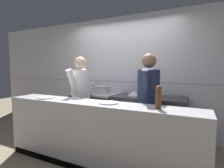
{
  "coord_description": "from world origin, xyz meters",
  "views": [
    {
      "loc": [
        1.52,
        -2.28,
        1.43
      ],
      "look_at": [
        0.06,
        0.68,
        1.15
      ],
      "focal_mm": 28.0,
      "sensor_mm": 36.0,
      "label": 1
    }
  ],
  "objects_px": {
    "oven_range": "(96,113)",
    "chefs_knife": "(148,98)",
    "mixing_bowl_steel": "(134,93)",
    "plated_dish_appetiser": "(109,103)",
    "chef_head_cook": "(81,96)",
    "plated_dish_main": "(46,98)",
    "chef_sous": "(148,102)",
    "stock_pot": "(88,87)",
    "pepper_mill": "(158,97)",
    "sauce_pot": "(103,89)"
  },
  "relations": [
    {
      "from": "oven_range",
      "to": "chefs_knife",
      "type": "height_order",
      "value": "chefs_knife"
    },
    {
      "from": "mixing_bowl_steel",
      "to": "plated_dish_appetiser",
      "type": "height_order",
      "value": "mixing_bowl_steel"
    },
    {
      "from": "plated_dish_appetiser",
      "to": "chef_head_cook",
      "type": "xyz_separation_m",
      "value": [
        -0.86,
        0.52,
        -0.04
      ]
    },
    {
      "from": "plated_dish_main",
      "to": "chef_sous",
      "type": "bearing_deg",
      "value": 20.9
    },
    {
      "from": "chefs_knife",
      "to": "oven_range",
      "type": "bearing_deg",
      "value": 172.15
    },
    {
      "from": "chef_head_cook",
      "to": "stock_pot",
      "type": "bearing_deg",
      "value": 116.49
    },
    {
      "from": "chefs_knife",
      "to": "chef_head_cook",
      "type": "bearing_deg",
      "value": -157.44
    },
    {
      "from": "chefs_knife",
      "to": "chef_sous",
      "type": "distance_m",
      "value": 0.49
    },
    {
      "from": "plated_dish_main",
      "to": "plated_dish_appetiser",
      "type": "bearing_deg",
      "value": 3.16
    },
    {
      "from": "plated_dish_appetiser",
      "to": "plated_dish_main",
      "type": "bearing_deg",
      "value": -176.84
    },
    {
      "from": "chef_head_cook",
      "to": "chef_sous",
      "type": "distance_m",
      "value": 1.27
    },
    {
      "from": "oven_range",
      "to": "chef_sous",
      "type": "xyz_separation_m",
      "value": [
        1.34,
        -0.64,
        0.47
      ]
    },
    {
      "from": "plated_dish_appetiser",
      "to": "pepper_mill",
      "type": "height_order",
      "value": "pepper_mill"
    },
    {
      "from": "chef_head_cook",
      "to": "plated_dish_main",
      "type": "bearing_deg",
      "value": -111.4
    },
    {
      "from": "stock_pot",
      "to": "chefs_knife",
      "type": "xyz_separation_m",
      "value": [
        1.43,
        -0.2,
        -0.11
      ]
    },
    {
      "from": "chefs_knife",
      "to": "chef_sous",
      "type": "bearing_deg",
      "value": -74.1
    },
    {
      "from": "chefs_knife",
      "to": "chef_head_cook",
      "type": "xyz_separation_m",
      "value": [
        -1.14,
        -0.47,
        0.01
      ]
    },
    {
      "from": "mixing_bowl_steel",
      "to": "oven_range",
      "type": "bearing_deg",
      "value": -178.73
    },
    {
      "from": "plated_dish_appetiser",
      "to": "pepper_mill",
      "type": "xyz_separation_m",
      "value": [
        0.68,
        -0.03,
        0.14
      ]
    },
    {
      "from": "oven_range",
      "to": "mixing_bowl_steel",
      "type": "bearing_deg",
      "value": 1.27
    },
    {
      "from": "sauce_pot",
      "to": "chefs_knife",
      "type": "relative_size",
      "value": 1.04
    },
    {
      "from": "mixing_bowl_steel",
      "to": "pepper_mill",
      "type": "height_order",
      "value": "pepper_mill"
    },
    {
      "from": "plated_dish_main",
      "to": "stock_pot",
      "type": "bearing_deg",
      "value": 90.99
    },
    {
      "from": "chefs_knife",
      "to": "mixing_bowl_steel",
      "type": "bearing_deg",
      "value": 150.03
    },
    {
      "from": "stock_pot",
      "to": "mixing_bowl_steel",
      "type": "distance_m",
      "value": 1.11
    },
    {
      "from": "oven_range",
      "to": "plated_dish_appetiser",
      "type": "height_order",
      "value": "plated_dish_appetiser"
    },
    {
      "from": "chefs_knife",
      "to": "chef_head_cook",
      "type": "distance_m",
      "value": 1.24
    },
    {
      "from": "oven_range",
      "to": "stock_pot",
      "type": "relative_size",
      "value": 3.11
    },
    {
      "from": "plated_dish_appetiser",
      "to": "chef_head_cook",
      "type": "height_order",
      "value": "chef_head_cook"
    },
    {
      "from": "plated_dish_main",
      "to": "pepper_mill",
      "type": "relative_size",
      "value": 0.97
    },
    {
      "from": "mixing_bowl_steel",
      "to": "plated_dish_appetiser",
      "type": "relative_size",
      "value": 0.94
    },
    {
      "from": "stock_pot",
      "to": "chefs_knife",
      "type": "bearing_deg",
      "value": -7.83
    },
    {
      "from": "oven_range",
      "to": "chef_sous",
      "type": "relative_size",
      "value": 0.59
    },
    {
      "from": "oven_range",
      "to": "plated_dish_appetiser",
      "type": "xyz_separation_m",
      "value": [
        0.92,
        -1.16,
        0.51
      ]
    },
    {
      "from": "chef_head_cook",
      "to": "chef_sous",
      "type": "relative_size",
      "value": 0.99
    },
    {
      "from": "plated_dish_main",
      "to": "chef_sous",
      "type": "distance_m",
      "value": 1.65
    },
    {
      "from": "sauce_pot",
      "to": "plated_dish_appetiser",
      "type": "xyz_separation_m",
      "value": [
        0.73,
        -1.14,
        -0.03
      ]
    },
    {
      "from": "mixing_bowl_steel",
      "to": "chef_head_cook",
      "type": "height_order",
      "value": "chef_head_cook"
    },
    {
      "from": "oven_range",
      "to": "chef_head_cook",
      "type": "relative_size",
      "value": 0.6
    },
    {
      "from": "chef_head_cook",
      "to": "sauce_pot",
      "type": "bearing_deg",
      "value": 81.92
    },
    {
      "from": "stock_pot",
      "to": "chefs_knife",
      "type": "distance_m",
      "value": 1.45
    },
    {
      "from": "chefs_knife",
      "to": "plated_dish_main",
      "type": "bearing_deg",
      "value": -143.1
    },
    {
      "from": "chef_head_cook",
      "to": "chef_sous",
      "type": "bearing_deg",
      "value": 3.45
    },
    {
      "from": "chef_head_cook",
      "to": "pepper_mill",
      "type": "bearing_deg",
      "value": -16.46
    },
    {
      "from": "chefs_knife",
      "to": "stock_pot",
      "type": "bearing_deg",
      "value": 172.17
    },
    {
      "from": "pepper_mill",
      "to": "chef_sous",
      "type": "xyz_separation_m",
      "value": [
        -0.26,
        0.56,
        -0.18
      ]
    },
    {
      "from": "sauce_pot",
      "to": "plated_dish_appetiser",
      "type": "relative_size",
      "value": 1.31
    },
    {
      "from": "oven_range",
      "to": "stock_pot",
      "type": "distance_m",
      "value": 0.6
    },
    {
      "from": "stock_pot",
      "to": "sauce_pot",
      "type": "bearing_deg",
      "value": -6.9
    },
    {
      "from": "oven_range",
      "to": "sauce_pot",
      "type": "relative_size",
      "value": 2.77
    }
  ]
}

